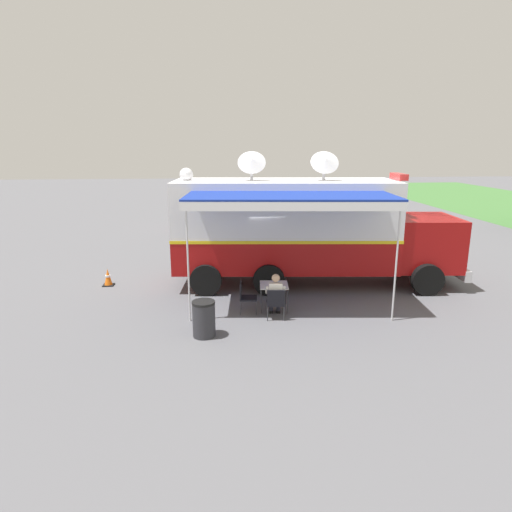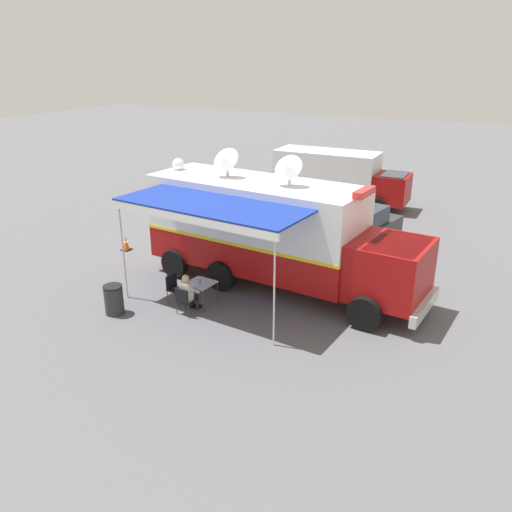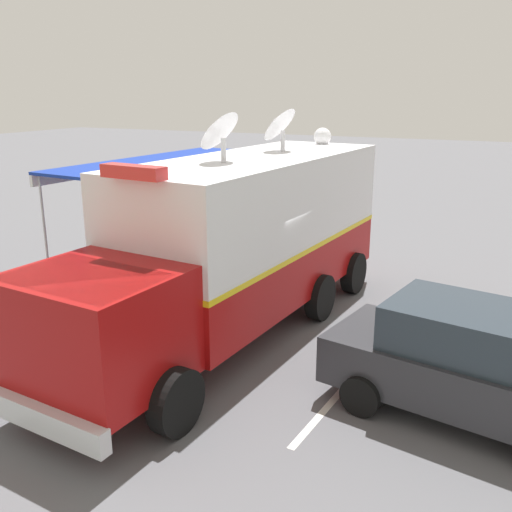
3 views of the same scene
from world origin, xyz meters
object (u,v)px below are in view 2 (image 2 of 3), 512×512
folding_table (201,284)px  folding_chair_beside_table (175,286)px  traffic_cone (126,243)px  car_behind_truck (359,229)px  water_bottle (199,282)px  trash_bin (114,300)px  support_truck (336,178)px  folding_chair_at_table (184,299)px  seated_responder (188,292)px  command_truck (274,231)px

folding_table → folding_chair_beside_table: 0.89m
traffic_cone → car_behind_truck: 9.27m
car_behind_truck → water_bottle: bearing=-21.9°
folding_table → trash_bin: trash_bin is taller
folding_table → traffic_cone: bearing=-116.8°
folding_table → water_bottle: 0.24m
folding_table → support_truck: bearing=-179.1°
folding_chair_at_table → car_behind_truck: 8.30m
folding_chair_at_table → seated_responder: size_ratio=0.70×
folding_table → support_truck: 13.07m
trash_bin → command_truck: bearing=140.2°
water_bottle → folding_chair_beside_table: water_bottle is taller
folding_table → folding_chair_at_table: size_ratio=1.00×
water_bottle → trash_bin: (1.56, -2.04, -0.38)m
trash_bin → traffic_cone: trash_bin is taller
command_truck → car_behind_truck: command_truck is taller
seated_responder → support_truck: 13.68m
traffic_cone → car_behind_truck: car_behind_truck is taller
trash_bin → support_truck: (-14.77, 1.77, 0.93)m
folding_table → trash_bin: bearing=-48.7°
water_bottle → trash_bin: water_bottle is taller
water_bottle → folding_chair_at_table: water_bottle is taller
command_truck → folding_table: (2.30, -1.39, -1.27)m
command_truck → seated_responder: size_ratio=7.74×
command_truck → folding_chair_beside_table: bearing=-41.9°
folding_chair_at_table → trash_bin: (0.93, -1.91, -0.06)m
trash_bin → traffic_cone: 5.52m
traffic_cone → folding_chair_beside_table: bearing=57.1°
seated_responder → traffic_cone: size_ratio=2.16×
folding_chair_at_table → traffic_cone: bearing=-123.6°
command_truck → support_truck: 10.87m
command_truck → trash_bin: (4.03, -3.36, -1.49)m
command_truck → seated_responder: 3.50m
trash_bin → traffic_cone: size_ratio=1.57×
folding_chair_beside_table → traffic_cone: (-2.87, -4.44, -0.23)m
water_bottle → car_behind_truck: (-7.10, 2.85, 0.05)m
folding_chair_beside_table → seated_responder: (0.42, 0.81, 0.14)m
water_bottle → folding_chair_beside_table: size_ratio=0.26×
folding_table → traffic_cone: folding_table is taller
folding_chair_at_table → seated_responder: bearing=174.9°
water_bottle → trash_bin: size_ratio=0.25×
folding_chair_beside_table → traffic_cone: size_ratio=1.50×
seated_responder → traffic_cone: (-3.29, -5.25, -0.37)m
folding_table → folding_chair_at_table: bearing=-4.0°
folding_chair_at_table → trash_bin: trash_bin is taller
support_truck → trash_bin: bearing=-6.8°
seated_responder → support_truck: (-13.66, -0.16, 0.73)m
water_bottle → support_truck: bearing=-178.8°
folding_table → traffic_cone: 5.94m
traffic_cone → folding_table: bearing=63.2°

